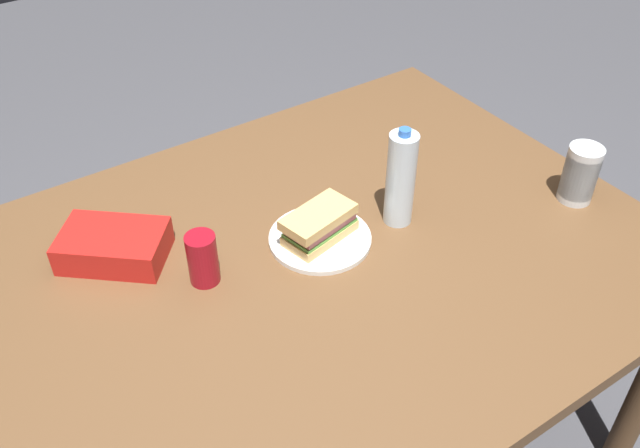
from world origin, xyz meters
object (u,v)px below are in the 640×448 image
object	(u,v)px
water_bottle_tall	(401,179)
paper_plate	(320,239)
dining_table	(320,281)
sandwich	(319,224)
chip_bag	(114,246)
soda_can_red	(203,259)
plastic_cup_stack	(580,174)

from	to	relation	value
water_bottle_tall	paper_plate	bearing A→B (deg)	-11.48
dining_table	sandwich	bearing A→B (deg)	-123.32
dining_table	paper_plate	distance (m)	0.10
chip_bag	paper_plate	bearing A→B (deg)	13.54
dining_table	soda_can_red	size ratio (longest dim) A/B	12.63
soda_can_red	water_bottle_tall	bearing A→B (deg)	171.37
paper_plate	plastic_cup_stack	xyz separation A→B (m)	(-0.62, 0.22, 0.07)
chip_bag	water_bottle_tall	xyz separation A→B (m)	(-0.61, 0.25, 0.09)
sandwich	plastic_cup_stack	distance (m)	0.66
sandwich	water_bottle_tall	bearing A→B (deg)	169.43
soda_can_red	chip_bag	bearing A→B (deg)	-52.76
chip_bag	water_bottle_tall	world-z (taller)	water_bottle_tall
dining_table	chip_bag	size ratio (longest dim) A/B	6.70
paper_plate	chip_bag	distance (m)	0.46
soda_can_red	chip_bag	xyz separation A→B (m)	(0.13, -0.18, -0.03)
paper_plate	soda_can_red	size ratio (longest dim) A/B	1.95
paper_plate	sandwich	size ratio (longest dim) A/B	1.22
dining_table	sandwich	world-z (taller)	sandwich
paper_plate	chip_bag	world-z (taller)	chip_bag
plastic_cup_stack	soda_can_red	bearing A→B (deg)	-15.73
sandwich	chip_bag	distance (m)	0.46
paper_plate	sandwich	bearing A→B (deg)	38.97
chip_bag	plastic_cup_stack	size ratio (longest dim) A/B	1.54
paper_plate	plastic_cup_stack	world-z (taller)	plastic_cup_stack
water_bottle_tall	plastic_cup_stack	world-z (taller)	water_bottle_tall
sandwich	soda_can_red	xyz separation A→B (m)	(0.28, -0.03, 0.01)
paper_plate	sandwich	world-z (taller)	sandwich
paper_plate	chip_bag	size ratio (longest dim) A/B	1.04
soda_can_red	water_bottle_tall	distance (m)	0.49
paper_plate	chip_bag	xyz separation A→B (m)	(0.41, -0.21, 0.03)
sandwich	soda_can_red	world-z (taller)	soda_can_red
chip_bag	water_bottle_tall	size ratio (longest dim) A/B	0.91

